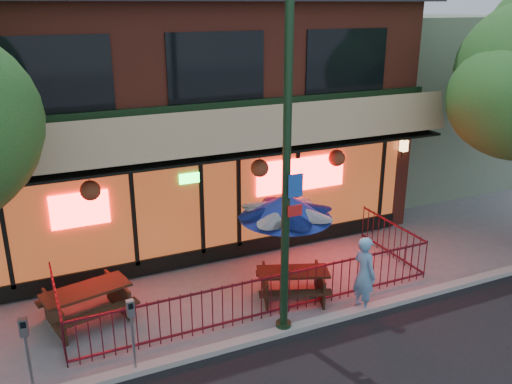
{
  "coord_description": "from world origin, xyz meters",
  "views": [
    {
      "loc": [
        -4.52,
        -8.92,
        6.4
      ],
      "look_at": [
        0.47,
        2.0,
        2.21
      ],
      "focal_mm": 38.0,
      "sensor_mm": 36.0,
      "label": 1
    }
  ],
  "objects_px": {
    "picnic_table_right": "(293,280)",
    "patio_umbrella": "(286,206)",
    "pedestrian": "(364,274)",
    "parking_meter_near": "(132,325)",
    "parking_meter_far": "(26,345)",
    "street_light": "(286,187)",
    "picnic_table_left": "(87,300)"
  },
  "relations": [
    {
      "from": "patio_umbrella",
      "to": "street_light",
      "type": "bearing_deg",
      "value": -117.85
    },
    {
      "from": "picnic_table_left",
      "to": "pedestrian",
      "type": "relative_size",
      "value": 1.18
    },
    {
      "from": "picnic_table_left",
      "to": "patio_umbrella",
      "type": "xyz_separation_m",
      "value": [
        4.44,
        -0.48,
        1.57
      ]
    },
    {
      "from": "street_light",
      "to": "parking_meter_far",
      "type": "height_order",
      "value": "street_light"
    },
    {
      "from": "pedestrian",
      "to": "parking_meter_far",
      "type": "height_order",
      "value": "pedestrian"
    },
    {
      "from": "street_light",
      "to": "picnic_table_left",
      "type": "relative_size",
      "value": 3.44
    },
    {
      "from": "picnic_table_right",
      "to": "picnic_table_left",
      "type": "bearing_deg",
      "value": 167.59
    },
    {
      "from": "picnic_table_right",
      "to": "parking_meter_near",
      "type": "bearing_deg",
      "value": -163.07
    },
    {
      "from": "picnic_table_left",
      "to": "picnic_table_right",
      "type": "xyz_separation_m",
      "value": [
        4.4,
        -0.97,
        -0.05
      ]
    },
    {
      "from": "picnic_table_left",
      "to": "parking_meter_near",
      "type": "xyz_separation_m",
      "value": [
        0.52,
        -2.15,
        0.52
      ]
    },
    {
      "from": "picnic_table_right",
      "to": "pedestrian",
      "type": "bearing_deg",
      "value": -41.59
    },
    {
      "from": "street_light",
      "to": "pedestrian",
      "type": "relative_size",
      "value": 4.06
    },
    {
      "from": "picnic_table_left",
      "to": "picnic_table_right",
      "type": "bearing_deg",
      "value": -12.41
    },
    {
      "from": "patio_umbrella",
      "to": "parking_meter_far",
      "type": "height_order",
      "value": "patio_umbrella"
    },
    {
      "from": "patio_umbrella",
      "to": "pedestrian",
      "type": "height_order",
      "value": "patio_umbrella"
    },
    {
      "from": "picnic_table_right",
      "to": "pedestrian",
      "type": "relative_size",
      "value": 1.13
    },
    {
      "from": "parking_meter_near",
      "to": "parking_meter_far",
      "type": "distance_m",
      "value": 1.73
    },
    {
      "from": "picnic_table_right",
      "to": "patio_umbrella",
      "type": "relative_size",
      "value": 0.8
    },
    {
      "from": "picnic_table_right",
      "to": "patio_umbrella",
      "type": "bearing_deg",
      "value": 85.07
    },
    {
      "from": "picnic_table_left",
      "to": "pedestrian",
      "type": "distance_m",
      "value": 5.95
    },
    {
      "from": "parking_meter_near",
      "to": "parking_meter_far",
      "type": "height_order",
      "value": "parking_meter_far"
    },
    {
      "from": "parking_meter_near",
      "to": "street_light",
      "type": "bearing_deg",
      "value": 1.44
    },
    {
      "from": "patio_umbrella",
      "to": "parking_meter_far",
      "type": "bearing_deg",
      "value": -164.33
    },
    {
      "from": "picnic_table_right",
      "to": "patio_umbrella",
      "type": "xyz_separation_m",
      "value": [
        0.04,
        0.48,
        1.62
      ]
    },
    {
      "from": "pedestrian",
      "to": "picnic_table_left",
      "type": "bearing_deg",
      "value": 64.51
    },
    {
      "from": "parking_meter_near",
      "to": "parking_meter_far",
      "type": "xyz_separation_m",
      "value": [
        -1.73,
        0.08,
        0.03
      ]
    },
    {
      "from": "pedestrian",
      "to": "parking_meter_near",
      "type": "relative_size",
      "value": 1.14
    },
    {
      "from": "picnic_table_right",
      "to": "pedestrian",
      "type": "xyz_separation_m",
      "value": [
        1.18,
        -1.05,
        0.41
      ]
    },
    {
      "from": "pedestrian",
      "to": "parking_meter_far",
      "type": "relative_size",
      "value": 1.11
    },
    {
      "from": "street_light",
      "to": "parking_meter_near",
      "type": "height_order",
      "value": "street_light"
    },
    {
      "from": "patio_umbrella",
      "to": "pedestrian",
      "type": "bearing_deg",
      "value": -53.36
    },
    {
      "from": "parking_meter_near",
      "to": "pedestrian",
      "type": "bearing_deg",
      "value": 1.47
    }
  ]
}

